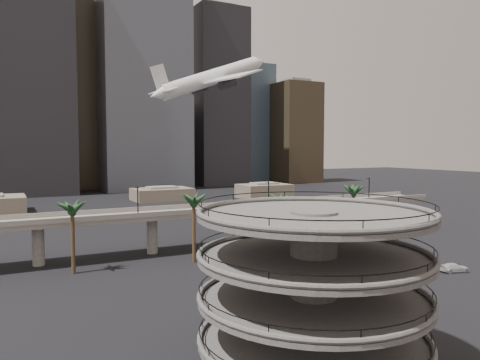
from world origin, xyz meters
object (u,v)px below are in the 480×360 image
airborne_jet (212,78)px  car_a (315,281)px  car_b (316,287)px  parking_ramp (313,278)px  car_c (454,268)px  overpass (201,215)px

airborne_jet → car_a: bearing=-107.6°
car_a → car_b: 3.15m
parking_ramp → car_c: parking_ramp is taller
car_b → car_c: bearing=-106.3°
car_c → car_a: bearing=96.7°
parking_ramp → airborne_jet: bearing=72.9°
car_b → car_c: size_ratio=0.82×
parking_ramp → overpass: parking_ramp is taller
parking_ramp → car_a: size_ratio=4.53×
car_a → car_c: bearing=-115.6°
overpass → car_b: size_ratio=29.78×
parking_ramp → car_c: (45.62, 19.75, -9.07)m
airborne_jet → car_c: size_ratio=7.01×
car_a → car_b: car_a is taller
parking_ramp → car_b: 28.99m
car_a → car_c: (27.22, -4.77, -0.06)m
parking_ramp → airborne_jet: 85.31m
overpass → airborne_jet: 38.45m
airborne_jet → car_c: 72.27m
airborne_jet → car_b: airborne_jet is taller
overpass → car_c: size_ratio=24.50×
car_a → car_b: (-1.71, -2.64, -0.11)m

